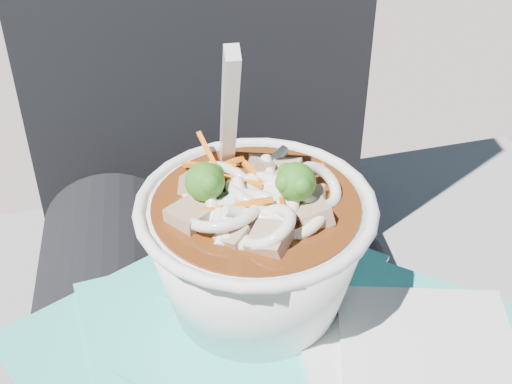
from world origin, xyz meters
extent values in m
cylinder|color=black|center=(0.10, 0.00, 0.52)|extent=(0.15, 0.48, 0.15)
cube|color=#2DBDB4|center=(0.03, 0.00, 0.60)|extent=(0.16, 0.16, 0.00)
cube|color=#2DBDB4|center=(0.03, -0.01, 0.60)|extent=(0.14, 0.15, 0.00)
cube|color=#2DBDB4|center=(0.01, -0.03, 0.60)|extent=(0.16, 0.18, 0.00)
cube|color=#2DBDB4|center=(-0.08, -0.02, 0.60)|extent=(0.21, 0.21, 0.00)
cube|color=#2DBDB4|center=(-0.03, -0.02, 0.60)|extent=(0.18, 0.21, 0.00)
cube|color=#2DBDB4|center=(0.04, -0.01, 0.61)|extent=(0.14, 0.18, 0.00)
cube|color=#2DBDB4|center=(0.05, 0.04, 0.61)|extent=(0.20, 0.20, 0.00)
cube|color=#2DBDB4|center=(0.11, -0.06, 0.61)|extent=(0.25, 0.25, 0.00)
cube|color=#2DBDB4|center=(0.03, -0.02, 0.61)|extent=(0.22, 0.23, 0.00)
cube|color=silver|center=(0.11, -0.08, 0.61)|extent=(0.12, 0.12, 0.00)
cube|color=silver|center=(0.14, -0.06, 0.62)|extent=(0.15, 0.15, 0.00)
torus|color=white|center=(0.02, 0.01, 0.71)|extent=(0.17, 0.17, 0.01)
cylinder|color=#4E220B|center=(0.02, 0.01, 0.70)|extent=(0.15, 0.15, 0.01)
torus|color=white|center=(0.02, 0.00, 0.71)|extent=(0.06, 0.05, 0.03)
torus|color=white|center=(0.05, -0.01, 0.71)|extent=(0.06, 0.07, 0.03)
torus|color=white|center=(0.03, 0.02, 0.71)|extent=(0.06, 0.06, 0.03)
torus|color=white|center=(0.03, -0.03, 0.72)|extent=(0.06, 0.06, 0.03)
torus|color=white|center=(0.02, 0.01, 0.71)|extent=(0.06, 0.06, 0.05)
torus|color=white|center=(0.03, 0.02, 0.71)|extent=(0.06, 0.06, 0.02)
torus|color=white|center=(0.05, 0.02, 0.71)|extent=(0.05, 0.04, 0.04)
torus|color=white|center=(0.00, 0.00, 0.71)|extent=(0.06, 0.06, 0.03)
torus|color=white|center=(0.03, 0.01, 0.71)|extent=(0.05, 0.06, 0.05)
torus|color=white|center=(0.07, 0.01, 0.72)|extent=(0.05, 0.06, 0.03)
torus|color=white|center=(0.03, 0.00, 0.71)|extent=(0.06, 0.06, 0.03)
torus|color=white|center=(0.03, 0.00, 0.71)|extent=(0.05, 0.05, 0.02)
torus|color=white|center=(0.00, 0.03, 0.71)|extent=(0.07, 0.06, 0.03)
torus|color=white|center=(0.02, -0.01, 0.71)|extent=(0.06, 0.06, 0.02)
cylinder|color=white|center=(0.02, -0.01, 0.71)|extent=(0.04, 0.02, 0.02)
cylinder|color=white|center=(0.04, 0.04, 0.71)|extent=(0.01, 0.03, 0.02)
cylinder|color=white|center=(0.00, -0.01, 0.71)|extent=(0.02, 0.04, 0.02)
cylinder|color=white|center=(0.04, 0.05, 0.71)|extent=(0.04, 0.03, 0.01)
cylinder|color=white|center=(-0.01, 0.00, 0.71)|extent=(0.01, 0.03, 0.03)
cylinder|color=white|center=(0.00, 0.01, 0.71)|extent=(0.03, 0.03, 0.01)
cylinder|color=white|center=(0.01, 0.00, 0.71)|extent=(0.01, 0.04, 0.03)
cylinder|color=#79A04D|center=(0.05, 0.00, 0.72)|extent=(0.01, 0.01, 0.02)
sphere|color=#206016|center=(0.05, 0.00, 0.73)|extent=(0.03, 0.03, 0.03)
sphere|color=#206016|center=(0.04, 0.00, 0.73)|extent=(0.01, 0.01, 0.01)
sphere|color=#206016|center=(0.05, 0.01, 0.73)|extent=(0.01, 0.01, 0.01)
sphere|color=#206016|center=(0.05, 0.01, 0.73)|extent=(0.01, 0.01, 0.01)
sphere|color=#206016|center=(0.05, -0.01, 0.73)|extent=(0.01, 0.01, 0.01)
cylinder|color=#79A04D|center=(-0.01, 0.01, 0.72)|extent=(0.01, 0.01, 0.02)
sphere|color=#206016|center=(-0.01, 0.01, 0.73)|extent=(0.03, 0.03, 0.03)
sphere|color=#206016|center=(0.00, 0.02, 0.73)|extent=(0.01, 0.01, 0.01)
sphere|color=#206016|center=(-0.01, 0.00, 0.73)|extent=(0.01, 0.01, 0.01)
sphere|color=#206016|center=(0.00, 0.02, 0.73)|extent=(0.01, 0.01, 0.01)
sphere|color=#206016|center=(-0.01, 0.00, 0.73)|extent=(0.01, 0.01, 0.01)
cube|color=orange|center=(0.00, 0.05, 0.71)|extent=(0.04, 0.01, 0.00)
cube|color=orange|center=(0.04, 0.02, 0.71)|extent=(0.04, 0.05, 0.02)
cube|color=orange|center=(0.01, 0.03, 0.72)|extent=(0.04, 0.03, 0.01)
cube|color=orange|center=(0.04, 0.01, 0.72)|extent=(0.01, 0.05, 0.01)
cube|color=orange|center=(0.06, 0.03, 0.71)|extent=(0.04, 0.04, 0.01)
cube|color=orange|center=(0.00, 0.05, 0.72)|extent=(0.02, 0.05, 0.02)
cube|color=orange|center=(0.00, 0.05, 0.71)|extent=(0.04, 0.01, 0.01)
cube|color=orange|center=(0.01, -0.01, 0.72)|extent=(0.05, 0.01, 0.01)
cube|color=#9A7257|center=(0.06, 0.01, 0.71)|extent=(0.03, 0.03, 0.02)
cube|color=#9A7257|center=(0.05, 0.04, 0.71)|extent=(0.03, 0.03, 0.02)
cube|color=#9A7257|center=(0.03, 0.05, 0.71)|extent=(0.02, 0.02, 0.02)
cube|color=#9A7257|center=(-0.01, 0.03, 0.71)|extent=(0.04, 0.03, 0.02)
cube|color=#9A7257|center=(-0.02, 0.00, 0.71)|extent=(0.04, 0.04, 0.02)
cube|color=#9A7257|center=(0.00, -0.03, 0.71)|extent=(0.03, 0.03, 0.02)
cube|color=#9A7257|center=(0.03, -0.03, 0.71)|extent=(0.04, 0.04, 0.03)
cube|color=#9A7257|center=(0.06, -0.01, 0.71)|extent=(0.03, 0.03, 0.02)
ellipsoid|color=silver|center=(0.01, 0.00, 0.71)|extent=(0.03, 0.04, 0.01)
cube|color=silver|center=(0.01, 0.04, 0.76)|extent=(0.01, 0.07, 0.12)
camera|label=1|loc=(-0.03, -0.39, 1.01)|focal=50.00mm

